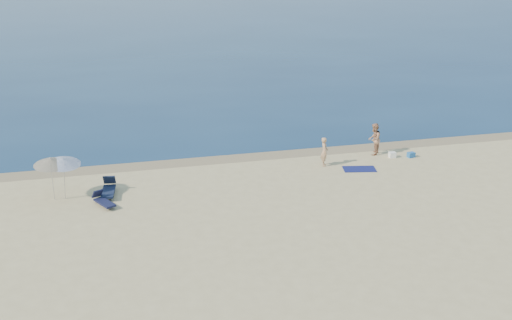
# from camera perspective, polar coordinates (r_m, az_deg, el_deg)

# --- Properties ---
(sea) EXTENTS (240.00, 160.00, 0.01)m
(sea) POSITION_cam_1_polar(r_m,az_deg,el_deg) (115.58, -9.91, 13.11)
(sea) COLOR #0C274A
(sea) RESTS_ON ground
(wet_sand_strip) EXTENTS (240.00, 1.60, 0.00)m
(wet_sand_strip) POSITION_cam_1_polar(r_m,az_deg,el_deg) (37.16, 0.41, 0.38)
(wet_sand_strip) COLOR #847254
(wet_sand_strip) RESTS_ON ground
(person_left) EXTENTS (0.52, 0.67, 1.63)m
(person_left) POSITION_cam_1_polar(r_m,az_deg,el_deg) (35.55, 6.10, 0.75)
(person_left) COLOR tan
(person_left) RESTS_ON ground
(person_right) EXTENTS (1.10, 1.15, 1.86)m
(person_right) POSITION_cam_1_polar(r_m,az_deg,el_deg) (37.74, 10.46, 1.84)
(person_right) COLOR tan
(person_right) RESTS_ON ground
(beach_towel) EXTENTS (1.92, 1.31, 0.03)m
(beach_towel) POSITION_cam_1_polar(r_m,az_deg,el_deg) (35.48, 9.17, -0.80)
(beach_towel) COLOR #0F134B
(beach_towel) RESTS_ON ground
(white_bag) EXTENTS (0.39, 0.34, 0.32)m
(white_bag) POSITION_cam_1_polar(r_m,az_deg,el_deg) (37.66, 12.02, 0.45)
(white_bag) COLOR white
(white_bag) RESTS_ON ground
(blue_cooler) EXTENTS (0.46, 0.36, 0.29)m
(blue_cooler) POSITION_cam_1_polar(r_m,az_deg,el_deg) (37.94, 13.62, 0.45)
(blue_cooler) COLOR #1F61AC
(blue_cooler) RESTS_ON ground
(umbrella_near) EXTENTS (2.22, 2.23, 2.20)m
(umbrella_near) POSITION_cam_1_polar(r_m,az_deg,el_deg) (32.01, -16.80, -0.10)
(umbrella_near) COLOR silver
(umbrella_near) RESTS_ON ground
(umbrella_far) EXTENTS (1.64, 1.67, 2.20)m
(umbrella_far) POSITION_cam_1_polar(r_m,az_deg,el_deg) (32.03, -17.78, -0.15)
(umbrella_far) COLOR silver
(umbrella_far) RESTS_ON ground
(lounger_left) EXTENTS (1.12, 1.57, 0.67)m
(lounger_left) POSITION_cam_1_polar(r_m,az_deg,el_deg) (31.15, -13.41, -3.56)
(lounger_left) COLOR #131634
(lounger_left) RESTS_ON ground
(lounger_right) EXTENTS (0.83, 1.89, 0.81)m
(lounger_right) POSITION_cam_1_polar(r_m,az_deg,el_deg) (32.34, -12.98, -2.56)
(lounger_right) COLOR #131B35
(lounger_right) RESTS_ON ground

